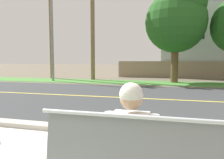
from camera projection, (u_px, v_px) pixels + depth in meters
The scene contains 10 objects.
ground_plane at pixel (132, 92), 9.75m from camera, with size 140.00×140.00×0.00m, color #665B4C.
curb_edge at pixel (87, 130), 4.30m from camera, with size 44.00×0.30×0.11m, color #ADA89E.
street_asphalt at pixel (126, 98), 8.30m from camera, with size 52.00×8.00×0.01m, color #383A3D.
road_centre_line at pixel (126, 98), 8.30m from camera, with size 48.00×0.14×0.01m, color #E0CC4C.
far_verge_grass at pixel (143, 83), 14.01m from camera, with size 48.00×2.80×0.02m, color #478438.
seated_person_white at pixel (132, 139), 2.11m from camera, with size 0.52×0.68×1.25m.
streetlamp at pixel (53, 26), 15.09m from camera, with size 0.24×2.10×6.82m.
shade_tree_far_left at pixel (178, 17), 13.66m from camera, with size 3.93×3.93×6.49m.
garden_wall at pixel (196, 70), 17.44m from camera, with size 13.00×0.36×1.40m, color gray.
house_across_street at pixel (219, 35), 19.67m from camera, with size 11.10×6.91×7.56m.
Camera 1 is at (1.56, -1.58, 1.45)m, focal length 34.20 mm.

